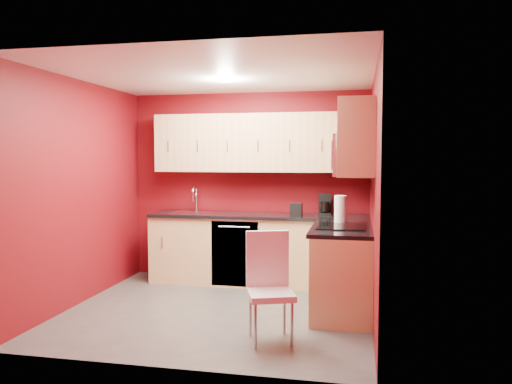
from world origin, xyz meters
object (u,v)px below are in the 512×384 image
(sink, at_px, (192,210))
(coffee_maker, at_px, (325,204))
(napkin_holder, at_px, (296,209))
(dining_chair, at_px, (271,288))
(microwave, at_px, (353,155))
(paper_towel, at_px, (340,209))

(sink, xyz_separation_m, coffee_maker, (1.74, 0.10, 0.10))
(napkin_holder, xyz_separation_m, dining_chair, (0.01, -1.90, -0.50))
(coffee_maker, xyz_separation_m, dining_chair, (-0.34, -2.09, -0.56))
(napkin_holder, bearing_deg, sink, 176.26)
(microwave, height_order, sink, microwave)
(microwave, xyz_separation_m, paper_towel, (-0.14, 0.30, -0.60))
(microwave, distance_m, sink, 2.43)
(coffee_maker, bearing_deg, paper_towel, -77.62)
(coffee_maker, xyz_separation_m, paper_towel, (0.22, -0.80, 0.02))
(microwave, distance_m, coffee_maker, 1.31)
(sink, distance_m, napkin_holder, 1.40)
(microwave, xyz_separation_m, coffee_maker, (-0.36, 1.10, -0.62))
(microwave, height_order, dining_chair, microwave)
(paper_towel, bearing_deg, dining_chair, -113.52)
(microwave, relative_size, paper_towel, 2.47)
(sink, distance_m, coffee_maker, 1.74)
(sink, height_order, dining_chair, sink)
(paper_towel, bearing_deg, napkin_holder, 132.56)
(microwave, relative_size, napkin_holder, 4.85)
(coffee_maker, bearing_deg, dining_chair, -102.28)
(paper_towel, bearing_deg, microwave, -65.49)
(sink, xyz_separation_m, dining_chair, (1.40, -1.99, -0.46))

